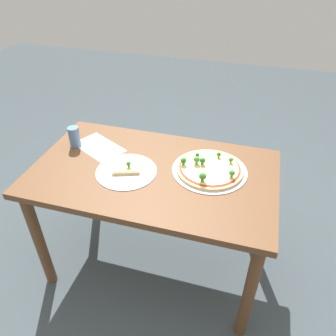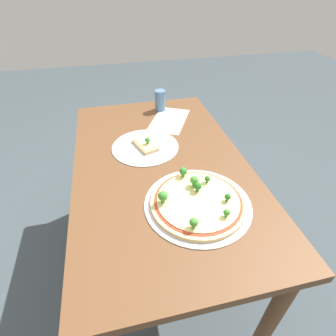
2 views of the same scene
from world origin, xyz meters
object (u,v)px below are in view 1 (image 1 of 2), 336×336
(pizza_tray_slice, at_px, (126,170))
(drinking_cup, at_px, (74,137))
(dining_table, at_px, (154,186))
(pizza_tray_whole, at_px, (209,169))

(pizza_tray_slice, bearing_deg, drinking_cup, 158.06)
(dining_table, bearing_deg, pizza_tray_slice, -160.55)
(dining_table, relative_size, pizza_tray_slice, 4.00)
(pizza_tray_slice, bearing_deg, pizza_tray_whole, 16.90)
(dining_table, xyz_separation_m, pizza_tray_whole, (0.28, 0.08, 0.12))
(dining_table, height_order, pizza_tray_slice, pizza_tray_slice)
(pizza_tray_slice, relative_size, drinking_cup, 2.66)
(drinking_cup, bearing_deg, pizza_tray_slice, -21.94)
(pizza_tray_slice, height_order, drinking_cup, drinking_cup)
(pizza_tray_whole, bearing_deg, pizza_tray_slice, -163.10)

